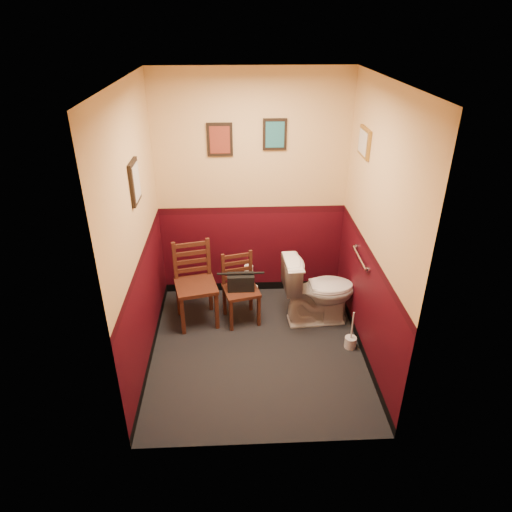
# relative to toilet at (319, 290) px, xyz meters

# --- Properties ---
(floor) EXTENTS (2.20, 2.40, 0.00)m
(floor) POSITION_rel_toilet_xyz_m (-0.72, -0.51, -0.40)
(floor) COLOR black
(floor) RESTS_ON ground
(ceiling) EXTENTS (2.20, 2.40, 0.00)m
(ceiling) POSITION_rel_toilet_xyz_m (-0.72, -0.51, 2.30)
(ceiling) COLOR silver
(ceiling) RESTS_ON ground
(wall_back) EXTENTS (2.20, 0.00, 2.70)m
(wall_back) POSITION_rel_toilet_xyz_m (-0.72, 0.69, 0.95)
(wall_back) COLOR #3D0710
(wall_back) RESTS_ON ground
(wall_front) EXTENTS (2.20, 0.00, 2.70)m
(wall_front) POSITION_rel_toilet_xyz_m (-0.72, -1.71, 0.95)
(wall_front) COLOR #3D0710
(wall_front) RESTS_ON ground
(wall_left) EXTENTS (0.00, 2.40, 2.70)m
(wall_left) POSITION_rel_toilet_xyz_m (-1.82, -0.51, 0.95)
(wall_left) COLOR #3D0710
(wall_left) RESTS_ON ground
(wall_right) EXTENTS (0.00, 2.40, 2.70)m
(wall_right) POSITION_rel_toilet_xyz_m (0.38, -0.51, 0.95)
(wall_right) COLOR #3D0710
(wall_right) RESTS_ON ground
(grab_bar) EXTENTS (0.05, 0.56, 0.06)m
(grab_bar) POSITION_rel_toilet_xyz_m (0.35, -0.26, 0.55)
(grab_bar) COLOR silver
(grab_bar) RESTS_ON wall_right
(framed_print_back_a) EXTENTS (0.28, 0.04, 0.36)m
(framed_print_back_a) POSITION_rel_toilet_xyz_m (-1.07, 0.67, 1.55)
(framed_print_back_a) COLOR black
(framed_print_back_a) RESTS_ON wall_back
(framed_print_back_b) EXTENTS (0.26, 0.04, 0.34)m
(framed_print_back_b) POSITION_rel_toilet_xyz_m (-0.47, 0.67, 1.60)
(framed_print_back_b) COLOR black
(framed_print_back_b) RESTS_ON wall_back
(framed_print_left) EXTENTS (0.04, 0.30, 0.38)m
(framed_print_left) POSITION_rel_toilet_xyz_m (-1.80, -0.41, 1.45)
(framed_print_left) COLOR black
(framed_print_left) RESTS_ON wall_left
(framed_print_right) EXTENTS (0.04, 0.34, 0.28)m
(framed_print_right) POSITION_rel_toilet_xyz_m (0.36, 0.09, 1.65)
(framed_print_right) COLOR olive
(framed_print_right) RESTS_ON wall_right
(toilet) EXTENTS (0.85, 0.52, 0.81)m
(toilet) POSITION_rel_toilet_xyz_m (0.00, 0.00, 0.00)
(toilet) COLOR white
(toilet) RESTS_ON floor
(toilet_brush) EXTENTS (0.13, 0.13, 0.45)m
(toilet_brush) POSITION_rel_toilet_xyz_m (0.28, -0.51, -0.33)
(toilet_brush) COLOR silver
(toilet_brush) RESTS_ON floor
(chair_left) EXTENTS (0.53, 0.53, 0.95)m
(chair_left) POSITION_rel_toilet_xyz_m (-1.39, 0.08, 0.07)
(chair_left) COLOR #4C2316
(chair_left) RESTS_ON floor
(chair_right) EXTENTS (0.46, 0.46, 0.80)m
(chair_right) POSITION_rel_toilet_xyz_m (-0.88, 0.07, -0.00)
(chair_right) COLOR #4C2316
(chair_right) RESTS_ON floor
(handbag) EXTENTS (0.30, 0.15, 0.22)m
(handbag) POSITION_rel_toilet_xyz_m (-0.87, 0.04, 0.11)
(handbag) COLOR black
(handbag) RESTS_ON chair_right
(tp_stack) EXTENTS (0.23, 0.14, 0.40)m
(tp_stack) POSITION_rel_toilet_xyz_m (-0.77, 0.59, -0.23)
(tp_stack) COLOR silver
(tp_stack) RESTS_ON floor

